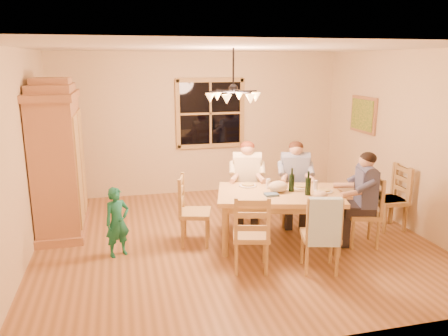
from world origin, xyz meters
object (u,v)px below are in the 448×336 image
object	(u,v)px
dining_table	(279,200)
wine_bottle_b	(308,183)
chandelier	(233,95)
chair_far_right	(294,205)
chair_near_left	(251,247)
adult_slate_man	(365,187)
chair_end_left	(195,223)
child	(117,222)
adult_plaid_man	(295,173)
chair_end_right	(362,224)
wine_bottle_a	(292,180)
chair_spare_front	(388,209)
chair_far_left	(247,205)
armoire	(59,163)
adult_woman	(247,172)
chair_spare_back	(389,210)
chair_near_right	(319,247)

from	to	relation	value
dining_table	wine_bottle_b	size ratio (longest dim) A/B	5.73
chandelier	chair_far_right	size ratio (longest dim) A/B	0.78
chair_near_left	adult_slate_man	xyz separation A→B (m)	(1.74, 0.37, 0.54)
chair_end_left	child	distance (m)	1.09
dining_table	adult_plaid_man	distance (m)	0.88
chandelier	chair_end_right	world-z (taller)	chandelier
chair_near_left	chair_end_right	distance (m)	1.78
adult_slate_man	wine_bottle_a	distance (m)	1.00
chair_end_left	adult_slate_man	distance (m)	2.40
chair_spare_front	chair_far_left	bearing A→B (deg)	70.92
chair_far_left	child	bearing A→B (deg)	34.80
armoire	chair_end_left	bearing A→B (deg)	-27.20
chair_far_right	adult_slate_man	world-z (taller)	adult_slate_man
chandelier	chair_end_right	size ratio (longest dim) A/B	0.78
adult_slate_man	chair_end_right	bearing A→B (deg)	-75.38
wine_bottle_a	wine_bottle_b	distance (m)	0.26
wine_bottle_a	chair_end_left	bearing A→B (deg)	168.14
armoire	adult_woman	world-z (taller)	armoire
wine_bottle_a	adult_slate_man	bearing A→B (deg)	-18.33
chair_far_left	adult_woman	size ratio (longest dim) A/B	1.13
chair_end_left	chair_spare_back	bearing A→B (deg)	101.74
chair_end_left	adult_plaid_man	bearing A→B (deg)	117.98
adult_slate_man	child	distance (m)	3.38
armoire	adult_woman	distance (m)	2.83
armoire	chair_spare_back	size ratio (longest dim) A/B	2.32
adult_plaid_man	chair_end_right	bearing A→B (deg)	136.64
wine_bottle_b	chair_near_left	bearing A→B (deg)	-153.72
chair_near_left	chair_end_right	xyz separation A→B (m)	(1.74, 0.37, 0.00)
chair_far_left	adult_plaid_man	distance (m)	0.92
chair_end_right	dining_table	bearing A→B (deg)	90.00
chandelier	chair_near_left	xyz separation A→B (m)	(-0.02, -0.98, -1.77)
chair_spare_back	chair_near_left	bearing A→B (deg)	110.07
child	adult_plaid_man	bearing A→B (deg)	-14.08
chair_far_right	chair_spare_front	size ratio (longest dim) A/B	1.00
chair_end_left	wine_bottle_b	size ratio (longest dim) A/B	3.00
chair_near_left	chair_far_right	bearing A→B (deg)	64.80
chair_end_left	wine_bottle_b	world-z (taller)	wine_bottle_b
wine_bottle_b	chair_spare_front	size ratio (longest dim) A/B	0.33
chair_end_right	adult_woman	world-z (taller)	adult_woman
dining_table	chair_spare_back	size ratio (longest dim) A/B	1.91
dining_table	chair_near_left	bearing A→B (deg)	-132.51
chandelier	adult_slate_man	distance (m)	2.20
chair_spare_front	chair_spare_back	distance (m)	0.04
armoire	chair_near_left	world-z (taller)	armoire
adult_woman	wine_bottle_b	world-z (taller)	adult_woman
dining_table	chair_near_right	bearing A→B (deg)	-76.72
dining_table	chair_far_right	xyz separation A→B (m)	(0.52, 0.69, -0.35)
armoire	adult_slate_man	world-z (taller)	armoire
chair_far_left	wine_bottle_b	bearing A→B (deg)	131.17
adult_plaid_man	child	distance (m)	2.80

